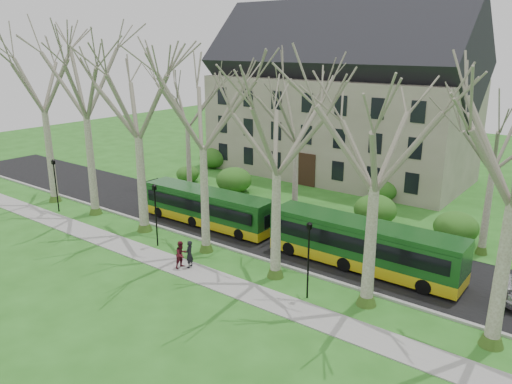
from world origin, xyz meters
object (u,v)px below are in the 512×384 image
Objects in this scene: bus_lead at (207,207)px; bus_follow at (363,244)px; pedestrian_b at (181,254)px; pedestrian_a at (189,254)px.

bus_lead is 0.92× the size of bus_follow.
bus_follow is 11.12m from pedestrian_b.
bus_lead reaches higher than pedestrian_a.
bus_lead is at bearing -179.78° from bus_follow.
bus_follow is at bearing -49.75° from pedestrian_b.
bus_follow is (12.71, 0.15, 0.12)m from bus_lead.
pedestrian_a is (4.26, -6.28, -0.52)m from bus_lead.
pedestrian_a is 1.01× the size of pedestrian_b.
pedestrian_b is at bearing -142.97° from bus_follow.
pedestrian_b is (-8.81, -6.75, -0.65)m from bus_follow.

